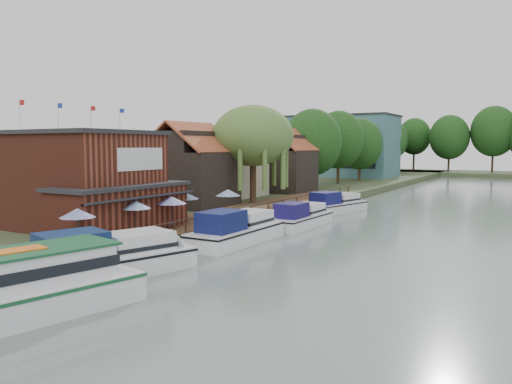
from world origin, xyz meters
The scene contains 26 objects.
ground centered at (0.00, 0.00, 0.00)m, with size 260.00×260.00×0.00m, color slate.
land_bank centered at (-30.00, 35.00, 0.50)m, with size 50.00×140.00×1.00m, color #384728.
quay_deck centered at (-8.00, 10.00, 1.05)m, with size 6.00×50.00×0.10m, color #47301E.
quay_rail centered at (-5.30, 10.50, 1.50)m, with size 0.20×49.00×1.00m, color black, non-canonical shape.
pub centered at (-14.00, -1.00, 4.65)m, with size 20.00×11.00×7.30m, color maroon, non-canonical shape.
hotel_block centered at (-22.00, 70.00, 7.15)m, with size 25.40×12.40×12.30m, color #38666B, non-canonical shape.
cottage_a centered at (-15.00, 14.00, 5.25)m, with size 8.60×7.60×8.50m, color black, non-canonical shape.
cottage_b centered at (-18.00, 24.00, 5.25)m, with size 9.60×8.60×8.50m, color beige, non-canonical shape.
cottage_c centered at (-14.00, 33.00, 5.25)m, with size 7.60×7.60×8.50m, color black, non-canonical shape.
willow centered at (-10.50, 19.00, 6.21)m, with size 8.60×8.60×10.43m, color #476B2D, non-canonical shape.
umbrella_0 centered at (-7.16, -6.73, 2.29)m, with size 2.11×2.11×2.38m, color navy, non-canonical shape.
umbrella_1 centered at (-7.19, -1.92, 2.29)m, with size 2.05×2.05×2.38m, color #1B4694, non-canonical shape.
umbrella_2 centered at (-6.97, 1.46, 2.29)m, with size 2.27×2.27×2.38m, color #1E1A91, non-canonical shape.
umbrella_3 centered at (-8.20, 4.60, 2.29)m, with size 2.26×2.26×2.38m, color navy, non-canonical shape.
umbrella_4 centered at (-6.68, 8.47, 2.29)m, with size 2.18×2.18×2.38m, color navy, non-canonical shape.
cruiser_0 centered at (-3.92, -7.36, 1.34)m, with size 3.52×10.88×2.68m, color silver, non-canonical shape.
cruiser_1 centered at (-2.96, 4.06, 1.30)m, with size 3.43×10.61×2.60m, color white, non-canonical shape.
cruiser_2 centered at (-2.14, 13.24, 1.14)m, with size 3.06×9.48×2.28m, color white, non-canonical shape.
cruiser_3 centered at (-3.00, 23.80, 1.16)m, with size 3.10×9.60×2.31m, color silver, non-canonical shape.
swan centered at (-4.50, -12.24, 0.22)m, with size 0.44×0.44×0.44m, color white.
bank_tree_0 centered at (-13.03, 40.03, 6.74)m, with size 8.42×8.42×11.49m, color #143811, non-canonical shape.
bank_tree_1 centered at (-12.85, 49.87, 6.89)m, with size 8.08×8.08×11.79m, color #143811, non-canonical shape.
bank_tree_2 centered at (-12.19, 58.47, 6.50)m, with size 7.84×7.84×11.01m, color #143811, non-canonical shape.
bank_tree_3 centered at (-12.24, 77.06, 6.21)m, with size 6.60×6.60×10.41m, color #143811, non-canonical shape.
bank_tree_4 centered at (-14.99, 85.69, 7.19)m, with size 8.37×8.37×12.39m, color #143811, non-canonical shape.
bank_tree_5 centered at (-16.63, 94.83, 7.06)m, with size 7.99×7.99×12.12m, color #143811, non-canonical shape.
Camera 1 is at (16.63, -26.45, 7.13)m, focal length 35.00 mm.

